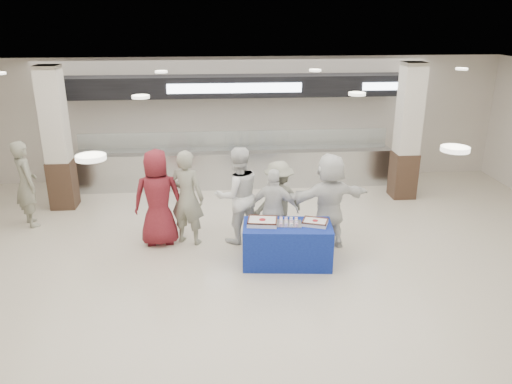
{
  "coord_description": "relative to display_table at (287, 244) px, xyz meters",
  "views": [
    {
      "loc": [
        -0.52,
        -6.91,
        4.26
      ],
      "look_at": [
        0.21,
        1.6,
        1.16
      ],
      "focal_mm": 35.0,
      "sensor_mm": 36.0,
      "label": 1
    }
  ],
  "objects": [
    {
      "name": "cupcake_tray",
      "position": [
        0.02,
        0.03,
        0.41
      ],
      "size": [
        0.49,
        0.4,
        0.07
      ],
      "color": "#ADADB2",
      "rests_on": "display_table"
    },
    {
      "name": "soldier_b",
      "position": [
        -0.03,
        1.03,
        0.43
      ],
      "size": [
        1.18,
        0.95,
        1.6
      ],
      "primitive_type": "imported",
      "rotation": [
        0.0,
        0.0,
        3.54
      ],
      "color": "gray",
      "rests_on": "ground"
    },
    {
      "name": "display_table",
      "position": [
        0.0,
        0.0,
        0.0
      ],
      "size": [
        1.62,
        0.93,
        0.75
      ],
      "primitive_type": "cube",
      "rotation": [
        0.0,
        0.0,
        -0.1
      ],
      "color": "#152E97",
      "rests_on": "ground"
    },
    {
      "name": "serving_line",
      "position": [
        -0.71,
        4.39,
        0.78
      ],
      "size": [
        8.7,
        0.85,
        2.8
      ],
      "color": "#B8BBC0",
      "rests_on": "ground"
    },
    {
      "name": "column_left",
      "position": [
        -4.71,
        3.19,
        1.15
      ],
      "size": [
        0.55,
        0.55,
        3.2
      ],
      "color": "#342217",
      "rests_on": "ground"
    },
    {
      "name": "sheet_cake_right",
      "position": [
        0.48,
        -0.02,
        0.42
      ],
      "size": [
        0.51,
        0.46,
        0.09
      ],
      "color": "white",
      "rests_on": "display_table"
    },
    {
      "name": "chef_tall",
      "position": [
        -0.81,
        1.03,
        0.57
      ],
      "size": [
        1.1,
        0.97,
        1.9
      ],
      "primitive_type": "imported",
      "rotation": [
        0.0,
        0.0,
        3.45
      ],
      "color": "white",
      "rests_on": "ground"
    },
    {
      "name": "soldier_bg",
      "position": [
        -5.14,
        2.19,
        0.54
      ],
      "size": [
        0.73,
        0.79,
        1.82
      ],
      "primitive_type": "imported",
      "rotation": [
        0.0,
        0.0,
        2.16
      ],
      "color": "gray",
      "rests_on": "ground"
    },
    {
      "name": "sheet_cake_left",
      "position": [
        -0.43,
        0.07,
        0.43
      ],
      "size": [
        0.57,
        0.48,
        0.1
      ],
      "color": "white",
      "rests_on": "display_table"
    },
    {
      "name": "chef_short",
      "position": [
        -0.16,
        0.64,
        0.41
      ],
      "size": [
        0.99,
        0.62,
        1.57
      ],
      "primitive_type": "imported",
      "rotation": [
        0.0,
        0.0,
        2.87
      ],
      "color": "white",
      "rests_on": "ground"
    },
    {
      "name": "column_right",
      "position": [
        3.29,
        3.19,
        1.15
      ],
      "size": [
        0.55,
        0.55,
        3.2
      ],
      "color": "#342217",
      "rests_on": "ground"
    },
    {
      "name": "soldier_a",
      "position": [
        -1.78,
        1.03,
        0.56
      ],
      "size": [
        0.8,
        0.68,
        1.86
      ],
      "primitive_type": "imported",
      "rotation": [
        0.0,
        0.0,
        2.74
      ],
      "color": "gray",
      "rests_on": "ground"
    },
    {
      "name": "civilian_maroon",
      "position": [
        -2.33,
        1.03,
        0.57
      ],
      "size": [
        0.96,
        0.66,
        1.88
      ],
      "primitive_type": "imported",
      "rotation": [
        0.0,
        0.0,
        3.21
      ],
      "color": "maroon",
      "rests_on": "ground"
    },
    {
      "name": "ground",
      "position": [
        -0.71,
        -1.01,
        -0.38
      ],
      "size": [
        14.0,
        14.0,
        0.0
      ],
      "primitive_type": "plane",
      "color": "beige",
      "rests_on": "ground"
    },
    {
      "name": "civilian_white",
      "position": [
        0.87,
        0.64,
        0.55
      ],
      "size": [
        1.78,
        0.85,
        1.85
      ],
      "primitive_type": "imported",
      "rotation": [
        0.0,
        0.0,
        3.32
      ],
      "color": "white",
      "rests_on": "ground"
    }
  ]
}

